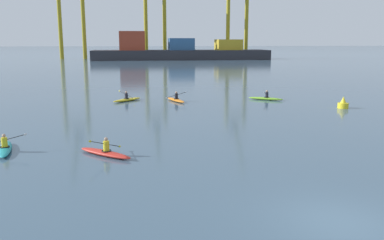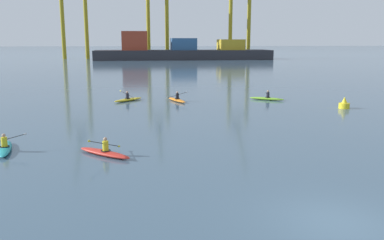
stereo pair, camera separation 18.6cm
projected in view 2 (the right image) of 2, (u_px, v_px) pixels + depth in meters
The scene contains 11 objects.
ground_plane at pixel (338, 224), 12.70m from camera, with size 800.00×800.00×0.00m, color #425B70.
container_barge at pixel (181, 51), 120.89m from camera, with size 52.48×10.70×8.30m.
gantry_crane_west at pixel (73, 1), 121.16m from camera, with size 8.19×18.46×36.22m.
gantry_crane_west_mid at pixel (157, 9), 127.73m from camera, with size 7.19×17.98×30.89m.
gantry_crane_east_mid at pixel (241, 7), 127.77m from camera, with size 7.25×17.81×35.26m.
channel_buoy at pixel (344, 104), 34.20m from camera, with size 0.90×0.90×1.00m.
kayak_teal at pixel (5, 148), 21.01m from camera, with size 2.20×3.45×0.95m.
kayak_yellow at pixel (128, 99), 38.37m from camera, with size 2.86×2.80×0.97m.
kayak_red at pixel (105, 152), 20.20m from camera, with size 2.96×2.68×1.04m.
kayak_lime at pixel (267, 98), 39.04m from camera, with size 3.21×2.30×0.95m.
kayak_orange at pixel (177, 100), 38.14m from camera, with size 2.12×3.39×0.95m.
Camera 2 is at (-5.98, -11.19, 5.68)m, focal length 37.73 mm.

